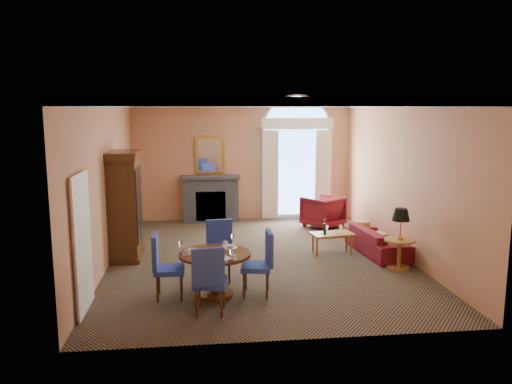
{
  "coord_description": "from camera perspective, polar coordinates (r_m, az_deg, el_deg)",
  "views": [
    {
      "loc": [
        -1.19,
        -9.9,
        3.05
      ],
      "look_at": [
        0.0,
        0.5,
        1.3
      ],
      "focal_mm": 35.0,
      "sensor_mm": 36.0,
      "label": 1
    }
  ],
  "objects": [
    {
      "name": "sofa",
      "position": [
        10.98,
        13.69,
        -5.45
      ],
      "size": [
        0.9,
        1.92,
        0.54
      ],
      "primitive_type": "imported",
      "rotation": [
        0.0,
        0.0,
        1.67
      ],
      "color": "maroon",
      "rests_on": "ground"
    },
    {
      "name": "side_table",
      "position": [
        9.93,
        16.15,
        -4.35
      ],
      "size": [
        0.58,
        0.58,
        1.16
      ],
      "color": "#A67231",
      "rests_on": "ground"
    },
    {
      "name": "dining_chair_east",
      "position": [
        8.28,
        0.74,
        -7.63
      ],
      "size": [
        0.55,
        0.55,
        1.07
      ],
      "rotation": [
        0.0,
        0.0,
        1.39
      ],
      "color": "#263C96",
      "rests_on": "ground"
    },
    {
      "name": "dining_chair_north",
      "position": [
        9.05,
        -4.26,
        -6.17
      ],
      "size": [
        0.52,
        0.53,
        1.07
      ],
      "rotation": [
        0.0,
        0.0,
        3.1
      ],
      "color": "#263C96",
      "rests_on": "ground"
    },
    {
      "name": "armoire",
      "position": [
        10.55,
        -14.75,
        -1.67
      ],
      "size": [
        0.63,
        1.12,
        2.21
      ],
      "color": "#3B210D",
      "rests_on": "ground"
    },
    {
      "name": "armchair",
      "position": [
        13.08,
        7.64,
        -2.23
      ],
      "size": [
        1.24,
        1.24,
        0.82
      ],
      "primitive_type": "imported",
      "rotation": [
        0.0,
        0.0,
        3.77
      ],
      "color": "maroon",
      "rests_on": "ground"
    },
    {
      "name": "dining_chair_south",
      "position": [
        7.48,
        -5.38,
        -9.58
      ],
      "size": [
        0.54,
        0.56,
        1.07
      ],
      "rotation": [
        0.0,
        0.0,
        -0.14
      ],
      "color": "#263C96",
      "rests_on": "ground"
    },
    {
      "name": "room_envelope",
      "position": [
        10.64,
        -0.24,
        6.58
      ],
      "size": [
        6.04,
        7.52,
        3.45
      ],
      "color": "tan",
      "rests_on": "ground"
    },
    {
      "name": "dining_chair_west",
      "position": [
        8.25,
        -10.63,
        -7.87
      ],
      "size": [
        0.5,
        0.48,
        1.07
      ],
      "rotation": [
        0.0,
        0.0,
        -1.56
      ],
      "color": "#263C96",
      "rests_on": "ground"
    },
    {
      "name": "coffee_table",
      "position": [
        10.74,
        8.67,
        -4.84
      ],
      "size": [
        0.94,
        0.62,
        0.74
      ],
      "rotation": [
        0.0,
        0.0,
        0.16
      ],
      "color": "#A67231",
      "rests_on": "ground"
    },
    {
      "name": "dining_table",
      "position": [
        8.25,
        -4.71,
        -8.24
      ],
      "size": [
        1.17,
        1.17,
        0.94
      ],
      "color": "#3B210D",
      "rests_on": "ground"
    },
    {
      "name": "ground",
      "position": [
        10.43,
        0.32,
        -7.52
      ],
      "size": [
        7.5,
        7.5,
        0.0
      ],
      "primitive_type": "plane",
      "color": "black",
      "rests_on": "ground"
    }
  ]
}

